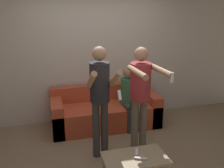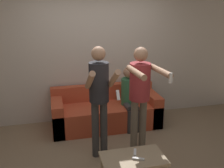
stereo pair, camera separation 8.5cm
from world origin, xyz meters
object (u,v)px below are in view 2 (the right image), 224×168
at_px(couch, 106,112).
at_px(remote_near, 138,159).
at_px(person_seated, 129,96).
at_px(remote_far, 135,152).
at_px(person_standing_right, 140,89).
at_px(person_standing_left, 99,92).
at_px(coffee_table, 133,160).

height_order(couch, remote_near, couch).
height_order(person_seated, remote_near, person_seated).
xyz_separation_m(remote_near, remote_far, (0.01, 0.15, 0.00)).
relative_size(person_standing_right, person_seated, 1.45).
relative_size(person_standing_left, remote_near, 11.29).
bearing_deg(remote_near, coffee_table, 124.97).
relative_size(remote_near, remote_far, 0.98).
bearing_deg(coffee_table, remote_near, -55.03).
bearing_deg(remote_far, couch, 90.96).
bearing_deg(person_seated, remote_far, -104.42).
xyz_separation_m(couch, person_seated, (0.41, -0.16, 0.35)).
distance_m(person_seated, remote_near, 1.71).
relative_size(couch, person_standing_right, 1.20).
relative_size(person_standing_left, coffee_table, 2.10).
height_order(person_standing_left, remote_far, person_standing_left).
bearing_deg(couch, person_seated, -20.90).
relative_size(coffee_table, remote_far, 5.26).
height_order(couch, person_standing_right, person_standing_right).
height_order(coffee_table, remote_near, remote_near).
bearing_deg(person_seated, person_standing_right, -97.13).
xyz_separation_m(couch, remote_near, (0.02, -1.81, 0.14)).
height_order(couch, person_standing_left, person_standing_left).
distance_m(couch, person_seated, 0.57).
xyz_separation_m(person_standing_left, person_standing_right, (0.61, -0.01, 0.01)).
relative_size(couch, person_seated, 1.74).
height_order(person_standing_right, person_seated, person_standing_right).
bearing_deg(person_seated, remote_near, -103.33).
xyz_separation_m(person_standing_right, coffee_table, (-0.33, -0.73, -0.69)).
distance_m(coffee_table, remote_far, 0.12).
height_order(couch, remote_far, couch).
bearing_deg(person_standing_right, couch, 106.78).
distance_m(coffee_table, remote_near, 0.10).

